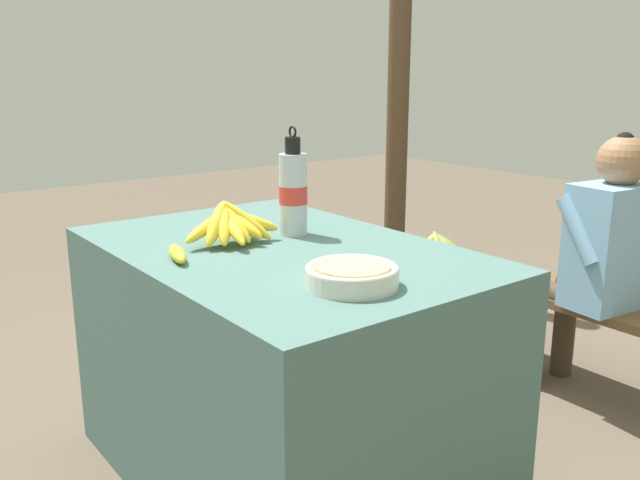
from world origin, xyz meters
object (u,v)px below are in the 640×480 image
at_px(wooden_bench, 520,291).
at_px(seated_vendor, 601,252).
at_px(banana_bunch_ripe, 230,223).
at_px(loose_banana_front, 177,254).
at_px(banana_bunch_green, 438,243).
at_px(water_bottle, 293,192).
at_px(support_post_near, 398,96).
at_px(serving_bowl, 352,274).

distance_m(wooden_bench, seated_vendor, 0.44).
xyz_separation_m(banana_bunch_ripe, seated_vendor, (0.42, 1.35, -0.22)).
bearing_deg(loose_banana_front, banana_bunch_green, 107.03).
height_order(banana_bunch_ripe, seated_vendor, seated_vendor).
height_order(banana_bunch_ripe, loose_banana_front, banana_bunch_ripe).
relative_size(wooden_bench, banana_bunch_green, 6.86).
height_order(water_bottle, wooden_bench, water_bottle).
bearing_deg(banana_bunch_green, water_bottle, -69.41).
distance_m(banana_bunch_ripe, seated_vendor, 1.43).
bearing_deg(water_bottle, banana_bunch_ripe, -93.53).
relative_size(loose_banana_front, support_post_near, 0.07).
bearing_deg(seated_vendor, support_post_near, -8.05).
bearing_deg(banana_bunch_ripe, water_bottle, 86.47).
relative_size(serving_bowl, water_bottle, 0.66).
bearing_deg(loose_banana_front, seated_vendor, 77.20).
distance_m(banana_bunch_ripe, banana_bunch_green, 1.48).
distance_m(loose_banana_front, support_post_near, 2.33).
height_order(seated_vendor, banana_bunch_green, seated_vendor).
distance_m(banana_bunch_ripe, wooden_bench, 1.46).
distance_m(seated_vendor, support_post_near, 1.68).
xyz_separation_m(loose_banana_front, seated_vendor, (0.35, 1.55, -0.18)).
bearing_deg(support_post_near, water_bottle, -53.47).
bearing_deg(water_bottle, support_post_near, 126.53).
xyz_separation_m(loose_banana_front, wooden_bench, (-0.01, 1.58, -0.43)).
bearing_deg(wooden_bench, banana_bunch_ripe, -92.23).
distance_m(wooden_bench, support_post_near, 1.46).
xyz_separation_m(loose_banana_front, support_post_near, (-1.19, 1.97, 0.34)).
height_order(loose_banana_front, seated_vendor, seated_vendor).
bearing_deg(loose_banana_front, serving_bowl, 26.36).
bearing_deg(serving_bowl, banana_bunch_green, 125.24).
bearing_deg(seated_vendor, serving_bowl, 101.91).
height_order(wooden_bench, seated_vendor, seated_vendor).
distance_m(banana_bunch_ripe, water_bottle, 0.23).
distance_m(wooden_bench, banana_bunch_green, 0.49).
xyz_separation_m(water_bottle, banana_bunch_green, (-0.43, 1.15, -0.43)).
bearing_deg(serving_bowl, wooden_bench, 109.48).
distance_m(serving_bowl, loose_banana_front, 0.52).
height_order(serving_bowl, support_post_near, support_post_near).
bearing_deg(seated_vendor, wooden_bench, 2.87).
bearing_deg(serving_bowl, support_post_near, 133.69).
xyz_separation_m(wooden_bench, banana_bunch_green, (-0.47, -0.01, 0.12)).
relative_size(serving_bowl, support_post_near, 0.10).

